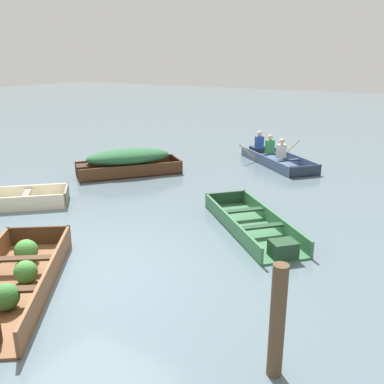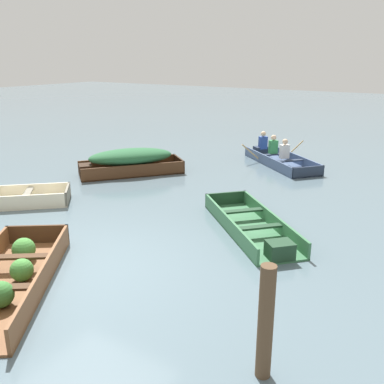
{
  "view_description": "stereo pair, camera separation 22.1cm",
  "coord_description": "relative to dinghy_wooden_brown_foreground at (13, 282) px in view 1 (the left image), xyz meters",
  "views": [
    {
      "loc": [
        4.91,
        -4.58,
        3.42
      ],
      "look_at": [
        -0.06,
        3.65,
        0.35
      ],
      "focal_mm": 40.0,
      "sensor_mm": 36.0,
      "label": 1
    },
    {
      "loc": [
        5.09,
        -4.47,
        3.42
      ],
      "look_at": [
        -0.06,
        3.65,
        0.35
      ],
      "focal_mm": 40.0,
      "sensor_mm": 36.0,
      "label": 2
    }
  ],
  "objects": [
    {
      "name": "skiff_dark_varnish_far_moored",
      "position": [
        -2.86,
        6.22,
        0.28
      ],
      "size": [
        2.77,
        3.07,
        0.76
      ],
      "color": "#4C2D19",
      "rests_on": "ground"
    },
    {
      "name": "skiff_green_near_moored",
      "position": [
        2.19,
        4.03,
        -0.05
      ],
      "size": [
        2.97,
        2.88,
        0.33
      ],
      "color": "#387047",
      "rests_on": "ground"
    },
    {
      "name": "skiff_cream_mid_moored",
      "position": [
        -3.53,
        2.4,
        -0.04
      ],
      "size": [
        2.66,
        2.56,
        0.36
      ],
      "color": "beige",
      "rests_on": "ground"
    },
    {
      "name": "mooring_post",
      "position": [
        4.01,
        0.37,
        0.52
      ],
      "size": [
        0.17,
        0.17,
        1.36
      ],
      "primitive_type": "cylinder",
      "color": "brown",
      "rests_on": "ground"
    },
    {
      "name": "rowboat_slate_blue_with_crew",
      "position": [
        0.42,
        9.86,
        0.04
      ],
      "size": [
        3.2,
        2.93,
        0.9
      ],
      "color": "#475B7F",
      "rests_on": "ground"
    },
    {
      "name": "ground_plane",
      "position": [
        0.36,
        1.08,
        -0.16
      ],
      "size": [
        80.0,
        80.0,
        0.0
      ],
      "primitive_type": "plane",
      "color": "slate"
    },
    {
      "name": "dinghy_wooden_brown_foreground",
      "position": [
        0.0,
        0.0,
        0.0
      ],
      "size": [
        2.85,
        3.32,
        0.43
      ],
      "color": "brown",
      "rests_on": "ground"
    }
  ]
}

